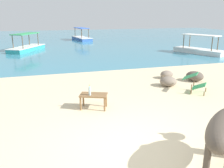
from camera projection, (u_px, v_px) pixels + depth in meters
sand_beach at (139, 150)px, 4.86m from camera, size 18.00×14.00×0.04m
water_surface at (55, 41)px, 25.09m from camera, size 60.00×36.00×0.03m
low_bench_table at (94, 97)px, 6.88m from camera, size 0.87×0.70×0.42m
bottle at (90, 91)px, 6.76m from camera, size 0.07×0.07×0.30m
deck_chair_near at (195, 82)px, 8.31m from camera, size 0.92×0.91×0.68m
shore_rock_large at (167, 74)px, 10.24m from camera, size 0.66×0.57×0.33m
shore_rock_medium at (195, 76)px, 9.81m from camera, size 0.89×0.92×0.40m
shore_rock_small at (168, 81)px, 9.10m from camera, size 0.79×0.76×0.37m
boat_teal at (27, 47)px, 18.19m from camera, size 2.81×3.77×1.29m
boat_blue at (82, 38)px, 25.72m from camera, size 1.69×3.80×1.29m
boat_white at (199, 49)px, 16.93m from camera, size 2.48×3.83×1.29m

